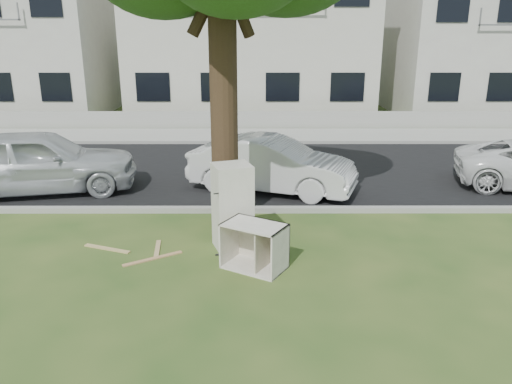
{
  "coord_description": "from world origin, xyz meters",
  "views": [
    {
      "loc": [
        0.21,
        -8.01,
        3.84
      ],
      "look_at": [
        0.23,
        0.6,
        1.07
      ],
      "focal_mm": 35.0,
      "sensor_mm": 36.0,
      "label": 1
    }
  ],
  "objects_px": {
    "cabinet": "(254,246)",
    "car_center": "(272,165)",
    "car_left": "(39,161)",
    "fridge": "(233,207)"
  },
  "relations": [
    {
      "from": "car_center",
      "to": "fridge",
      "type": "bearing_deg",
      "value": -173.54
    },
    {
      "from": "cabinet",
      "to": "car_center",
      "type": "bearing_deg",
      "value": 114.6
    },
    {
      "from": "car_left",
      "to": "fridge",
      "type": "bearing_deg",
      "value": -135.98
    },
    {
      "from": "cabinet",
      "to": "car_left",
      "type": "bearing_deg",
      "value": 171.75
    },
    {
      "from": "car_left",
      "to": "cabinet",
      "type": "bearing_deg",
      "value": -140.13
    },
    {
      "from": "cabinet",
      "to": "car_center",
      "type": "xyz_separation_m",
      "value": [
        0.43,
        4.32,
        0.28
      ]
    },
    {
      "from": "car_center",
      "to": "car_left",
      "type": "relative_size",
      "value": 0.88
    },
    {
      "from": "car_center",
      "to": "car_left",
      "type": "height_order",
      "value": "car_left"
    },
    {
      "from": "car_center",
      "to": "car_left",
      "type": "bearing_deg",
      "value": 110.67
    },
    {
      "from": "fridge",
      "to": "cabinet",
      "type": "relative_size",
      "value": 1.56
    }
  ]
}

